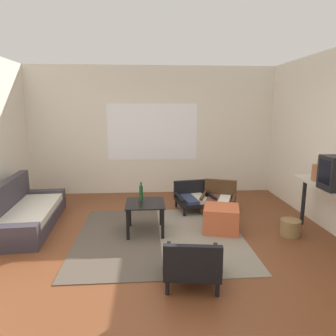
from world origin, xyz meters
TOP-DOWN VIEW (x-y plane):
  - ground_plane at (0.00, 0.00)m, footprint 7.80×7.80m
  - far_wall_with_window at (0.00, 3.06)m, footprint 5.60×0.13m
  - area_rug at (0.04, 0.59)m, footprint 2.39×2.35m
  - couch at (-2.07, 1.14)m, footprint 0.89×1.97m
  - coffee_table at (-0.17, 0.77)m, footprint 0.57×0.59m
  - armchair_by_window at (0.71, 1.78)m, footprint 0.72×0.71m
  - armchair_striped_foreground at (0.33, -0.66)m, footprint 0.66×0.70m
  - armchair_corner at (1.17, 1.69)m, footprint 0.76×0.77m
  - ottoman_orange at (0.98, 0.75)m, footprint 0.63×0.63m
  - console_shelf at (2.34, 0.28)m, footprint 0.37×1.41m
  - clay_vase at (2.34, 0.54)m, footprint 0.22×0.22m
  - glass_bottle at (-0.22, 0.90)m, footprint 0.06×0.06m
  - wicker_basket at (1.95, 0.51)m, footprint 0.29×0.29m

SIDE VIEW (x-z plane):
  - ground_plane at x=0.00m, z-range 0.00..0.00m
  - area_rug at x=0.04m, z-range 0.00..0.01m
  - wicker_basket at x=1.95m, z-range 0.00..0.24m
  - ottoman_orange at x=0.98m, z-range 0.00..0.38m
  - couch at x=-2.07m, z-range -0.15..0.58m
  - armchair_by_window at x=0.71m, z-range -0.01..0.49m
  - armchair_corner at x=1.17m, z-range -0.02..0.51m
  - armchair_striped_foreground at x=0.33m, z-range -0.02..0.52m
  - coffee_table at x=-0.17m, z-range 0.14..0.60m
  - glass_bottle at x=-0.22m, z-range 0.44..0.72m
  - console_shelf at x=2.34m, z-range 0.30..1.11m
  - clay_vase at x=2.34m, z-range 0.76..1.12m
  - far_wall_with_window at x=0.00m, z-range 0.00..2.70m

